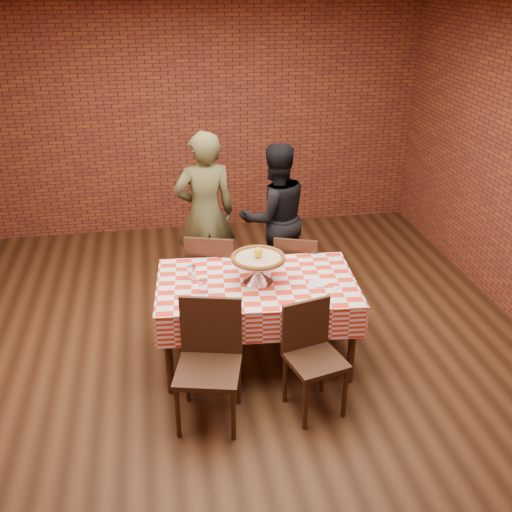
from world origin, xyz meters
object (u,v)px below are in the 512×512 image
at_px(chair_near_left, 208,368).
at_px(pizza_stand, 258,270).
at_px(pizza, 258,258).
at_px(water_glass_left, 204,286).
at_px(condiment_caddy, 261,259).
at_px(chair_far_left, 215,274).
at_px(table, 257,321).
at_px(diner_olive, 205,214).
at_px(water_glass_right, 192,272).
at_px(diner_black, 275,217).
at_px(chair_near_right, 316,362).
at_px(chair_far_right, 297,274).

bearing_deg(chair_near_left, pizza_stand, 69.64).
bearing_deg(pizza, water_glass_left, -165.95).
xyz_separation_m(condiment_caddy, chair_far_left, (-0.36, 0.47, -0.36)).
bearing_deg(table, pizza, 33.79).
distance_m(chair_near_left, diner_olive, 2.12).
distance_m(pizza_stand, water_glass_right, 0.55).
height_order(condiment_caddy, chair_far_left, chair_far_left).
relative_size(condiment_caddy, chair_near_left, 0.14).
bearing_deg(diner_olive, pizza_stand, 97.20).
height_order(diner_olive, diner_black, diner_olive).
bearing_deg(condiment_caddy, diner_black, 89.82).
bearing_deg(water_glass_right, water_glass_left, -74.14).
relative_size(pizza_stand, water_glass_right, 4.05).
distance_m(condiment_caddy, chair_far_left, 0.70).
bearing_deg(chair_near_left, chair_near_right, 12.51).
height_order(chair_far_left, diner_black, diner_black).
height_order(table, chair_near_right, chair_near_right).
xyz_separation_m(pizza_stand, chair_near_right, (0.30, -0.76, -0.42)).
bearing_deg(condiment_caddy, chair_near_right, -59.52).
bearing_deg(chair_near_right, water_glass_right, 119.13).
distance_m(pizza_stand, chair_far_right, 0.93).
bearing_deg(chair_near_right, chair_near_left, 164.63).
relative_size(chair_near_right, diner_black, 0.56).
distance_m(table, diner_black, 1.43).
relative_size(pizza_stand, chair_near_right, 0.52).
bearing_deg(water_glass_right, pizza_stand, -14.64).
bearing_deg(diner_black, diner_olive, -14.17).
distance_m(chair_near_right, chair_far_left, 1.61).
height_order(chair_near_left, chair_far_left, chair_near_left).
bearing_deg(pizza, condiment_caddy, 74.59).
distance_m(chair_near_left, chair_near_right, 0.81).
distance_m(water_glass_right, chair_near_left, 0.94).
distance_m(pizza, chair_near_left, 1.02).
relative_size(table, chair_near_right, 1.86).
relative_size(water_glass_left, chair_near_right, 0.13).
height_order(pizza_stand, condiment_caddy, pizza_stand).
bearing_deg(table, chair_far_right, 52.91).
bearing_deg(chair_near_right, pizza_stand, 97.89).
bearing_deg(water_glass_left, diner_olive, 83.84).
xyz_separation_m(table, chair_near_right, (0.32, -0.75, 0.06)).
height_order(table, diner_olive, diner_olive).
bearing_deg(water_glass_left, chair_far_right, 39.19).
relative_size(pizza, chair_near_right, 0.51).
height_order(water_glass_left, condiment_caddy, condiment_caddy).
bearing_deg(chair_near_right, condiment_caddy, 88.76).
height_order(water_glass_right, chair_near_left, chair_near_left).
bearing_deg(water_glass_left, pizza, 14.05).
relative_size(table, water_glass_left, 14.45).
bearing_deg(chair_near_right, diner_olive, 92.22).
height_order(pizza_stand, chair_near_left, pizza_stand).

